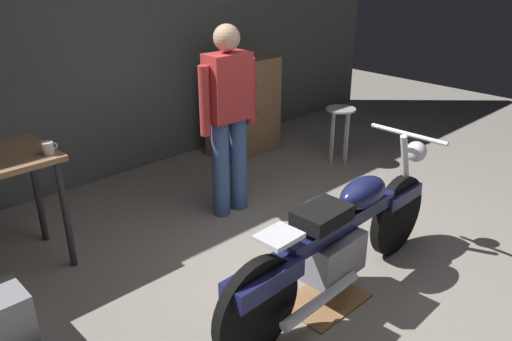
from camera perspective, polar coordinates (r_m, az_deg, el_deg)
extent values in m
plane|color=gray|center=(3.81, 7.77, -11.96)|extent=(12.00, 12.00, 0.00)
cube|color=#56605B|center=(5.33, -16.20, 15.65)|extent=(8.00, 0.12, 3.10)
cylinder|color=#2D2D33|center=(3.95, -20.62, -4.73)|extent=(0.05, 0.05, 0.86)
cylinder|color=#2D2D33|center=(4.40, -23.43, -2.29)|extent=(0.05, 0.05, 0.86)
cylinder|color=black|center=(4.07, 15.58, -4.89)|extent=(0.64, 0.09, 0.64)
cylinder|color=black|center=(3.00, 0.13, -15.26)|extent=(0.64, 0.09, 0.64)
cube|color=#191E4C|center=(4.00, 15.85, -2.67)|extent=(0.44, 0.15, 0.10)
cube|color=#191E4C|center=(2.92, 0.83, -12.13)|extent=(0.53, 0.20, 0.12)
cube|color=gray|center=(3.45, 8.68, -9.43)|extent=(0.45, 0.25, 0.28)
cube|color=#191E4C|center=(3.41, 9.90, -5.78)|extent=(1.10, 0.14, 0.10)
ellipsoid|color=#191E4C|center=(3.49, 11.96, -2.44)|extent=(0.45, 0.23, 0.20)
cube|color=black|center=(3.16, 7.46, -5.04)|extent=(0.37, 0.25, 0.10)
cube|color=silver|center=(2.88, 2.59, -7.45)|extent=(0.25, 0.21, 0.03)
cylinder|color=silver|center=(3.98, 16.52, -0.40)|extent=(0.27, 0.06, 0.68)
cylinder|color=silver|center=(3.83, 16.79, 3.94)|extent=(0.05, 0.60, 0.03)
sphere|color=silver|center=(4.03, 17.59, 2.05)|extent=(0.16, 0.16, 0.16)
cylinder|color=silver|center=(3.25, 7.37, -14.24)|extent=(0.70, 0.09, 0.07)
cylinder|color=#405D98|center=(4.56, -2.01, 0.80)|extent=(0.15, 0.15, 0.88)
cylinder|color=#405D98|center=(4.45, -4.01, 0.15)|extent=(0.15, 0.15, 0.88)
cube|color=#BF3333|center=(4.27, -3.20, 9.40)|extent=(0.39, 0.24, 0.56)
cylinder|color=#BF3333|center=(4.44, -0.70, 8.91)|extent=(0.09, 0.09, 0.58)
cylinder|color=#BF3333|center=(4.15, -5.81, 7.77)|extent=(0.09, 0.09, 0.58)
sphere|color=tan|center=(4.19, -3.33, 14.71)|extent=(0.22, 0.22, 0.22)
cylinder|color=#B2B2B7|center=(5.57, 9.56, 6.83)|extent=(0.32, 0.32, 0.02)
cylinder|color=#B2B2B7|center=(5.75, 10.01, 3.99)|extent=(0.02, 0.02, 0.62)
cylinder|color=#B2B2B7|center=(5.73, 8.47, 4.01)|extent=(0.02, 0.02, 0.62)
cylinder|color=#B2B2B7|center=(5.59, 8.65, 3.48)|extent=(0.02, 0.02, 0.62)
cylinder|color=#B2B2B7|center=(5.61, 10.23, 3.45)|extent=(0.02, 0.02, 0.62)
cube|color=#99724C|center=(5.87, -1.46, 7.20)|extent=(0.80, 0.44, 1.10)
sphere|color=tan|center=(5.63, 0.11, 9.66)|extent=(0.04, 0.04, 0.04)
sphere|color=tan|center=(5.71, 0.11, 6.74)|extent=(0.04, 0.04, 0.04)
sphere|color=tan|center=(5.80, 0.11, 3.90)|extent=(0.04, 0.04, 0.04)
cube|color=olive|center=(3.60, 7.75, -14.24)|extent=(0.56, 0.40, 0.01)
cylinder|color=white|center=(3.79, -22.40, 2.33)|extent=(0.08, 0.08, 0.09)
torus|color=white|center=(3.80, -21.79, 2.58)|extent=(0.05, 0.01, 0.05)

